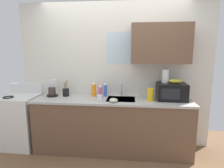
% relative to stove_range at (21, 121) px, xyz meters
% --- Properties ---
extents(kitchen_wall_assembly, '(3.34, 0.42, 2.50)m').
position_rel_stove_range_xyz_m(kitchen_wall_assembly, '(1.77, 0.31, 0.89)').
color(kitchen_wall_assembly, silver).
rests_on(kitchen_wall_assembly, ground).
extents(counter_unit, '(2.57, 0.63, 0.90)m').
position_rel_stove_range_xyz_m(counter_unit, '(1.63, -0.00, -0.00)').
color(counter_unit, brown).
rests_on(counter_unit, ground).
extents(sink_faucet, '(0.03, 0.03, 0.20)m').
position_rel_stove_range_xyz_m(sink_faucet, '(1.78, 0.24, 0.54)').
color(sink_faucet, '#B2B5BA').
rests_on(sink_faucet, counter_unit).
extents(stove_range, '(0.60, 0.60, 1.08)m').
position_rel_stove_range_xyz_m(stove_range, '(0.00, 0.00, 0.00)').
color(stove_range, white).
rests_on(stove_range, ground).
extents(microwave, '(0.46, 0.35, 0.27)m').
position_rel_stove_range_xyz_m(microwave, '(2.58, 0.04, 0.58)').
color(microwave, black).
rests_on(microwave, counter_unit).
extents(banana_bunch, '(0.20, 0.11, 0.07)m').
position_rel_stove_range_xyz_m(banana_bunch, '(2.63, 0.05, 0.75)').
color(banana_bunch, gold).
rests_on(banana_bunch, microwave).
extents(paper_towel_roll, '(0.11, 0.11, 0.22)m').
position_rel_stove_range_xyz_m(paper_towel_roll, '(2.48, 0.10, 0.82)').
color(paper_towel_roll, white).
rests_on(paper_towel_roll, microwave).
extents(coffee_maker, '(0.19, 0.21, 0.28)m').
position_rel_stove_range_xyz_m(coffee_maker, '(0.58, 0.10, 0.55)').
color(coffee_maker, black).
rests_on(coffee_maker, counter_unit).
extents(dish_soap_bottle_blue, '(0.06, 0.06, 0.24)m').
position_rel_stove_range_xyz_m(dish_soap_bottle_blue, '(1.50, 0.17, 0.55)').
color(dish_soap_bottle_blue, blue).
rests_on(dish_soap_bottle_blue, counter_unit).
extents(dish_soap_bottle_pink, '(0.07, 0.07, 0.21)m').
position_rel_stove_range_xyz_m(dish_soap_bottle_pink, '(1.42, 0.14, 0.54)').
color(dish_soap_bottle_pink, '#E55999').
rests_on(dish_soap_bottle_pink, counter_unit).
extents(dish_soap_bottle_orange, '(0.07, 0.07, 0.25)m').
position_rel_stove_range_xyz_m(dish_soap_bottle_orange, '(1.30, 0.15, 0.56)').
color(dish_soap_bottle_orange, orange).
rests_on(dish_soap_bottle_orange, counter_unit).
extents(cereal_canister, '(0.10, 0.10, 0.20)m').
position_rel_stove_range_xyz_m(cereal_canister, '(2.24, -0.05, 0.54)').
color(cereal_canister, gold).
rests_on(cereal_canister, counter_unit).
extents(mug_white, '(0.08, 0.08, 0.09)m').
position_rel_stove_range_xyz_m(mug_white, '(1.46, -0.14, 0.49)').
color(mug_white, white).
rests_on(mug_white, counter_unit).
extents(utensil_crock, '(0.11, 0.11, 0.29)m').
position_rel_stove_range_xyz_m(utensil_crock, '(0.81, 0.12, 0.51)').
color(utensil_crock, black).
rests_on(utensil_crock, counter_unit).
extents(small_bowl, '(0.13, 0.13, 0.06)m').
position_rel_stove_range_xyz_m(small_bowl, '(1.68, -0.20, 0.47)').
color(small_bowl, beige).
rests_on(small_bowl, counter_unit).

